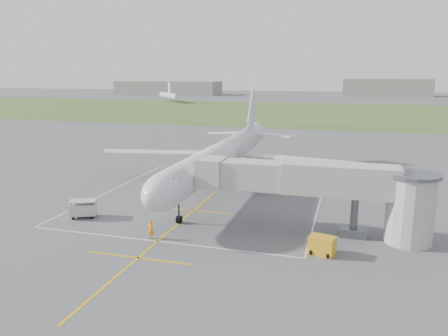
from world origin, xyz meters
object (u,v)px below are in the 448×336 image
(airliner, at_px, (220,157))
(baggage_cart, at_px, (83,209))
(ramp_worker_nose, at_px, (151,230))
(gpu_unit, at_px, (322,246))
(ramp_worker_wing, at_px, (167,176))
(jet_bridge, at_px, (332,189))

(airliner, xyz_separation_m, baggage_cart, (-10.96, -16.50, -3.38))
(airliner, relative_size, ramp_worker_nose, 25.38)
(gpu_unit, bearing_deg, airliner, 143.76)
(ramp_worker_nose, bearing_deg, gpu_unit, 13.37)
(baggage_cart, bearing_deg, ramp_worker_nose, -44.98)
(baggage_cart, relative_size, ramp_worker_nose, 1.79)
(gpu_unit, bearing_deg, ramp_worker_nose, -161.67)
(ramp_worker_wing, bearing_deg, baggage_cart, 131.63)
(jet_bridge, bearing_deg, ramp_worker_nose, -160.15)
(gpu_unit, xyz_separation_m, ramp_worker_wing, (-23.95, 20.67, 0.01))
(gpu_unit, relative_size, ramp_worker_wing, 1.52)
(gpu_unit, bearing_deg, ramp_worker_wing, 154.63)
(baggage_cart, xyz_separation_m, ramp_worker_wing, (2.36, 17.75, -0.18))
(baggage_cart, distance_m, ramp_worker_wing, 17.91)
(airliner, height_order, ramp_worker_wing, airliner)
(airliner, height_order, baggage_cart, airliner)
(jet_bridge, xyz_separation_m, baggage_cart, (-26.68, -2.25, -3.73))
(jet_bridge, relative_size, gpu_unit, 9.30)
(airliner, height_order, ramp_worker_nose, airliner)
(gpu_unit, height_order, ramp_worker_nose, ramp_worker_nose)
(baggage_cart, distance_m, ramp_worker_nose, 10.75)
(jet_bridge, relative_size, ramp_worker_nose, 12.70)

